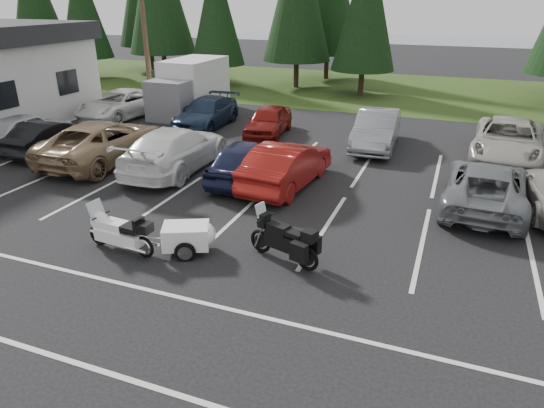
{
  "coord_description": "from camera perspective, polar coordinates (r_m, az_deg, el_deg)",
  "views": [
    {
      "loc": [
        6.29,
        -11.21,
        6.18
      ],
      "look_at": [
        2.15,
        -0.5,
        1.22
      ],
      "focal_mm": 32.0,
      "sensor_mm": 36.0,
      "label": 1
    }
  ],
  "objects": [
    {
      "name": "utility_pole",
      "position": [
        28.39,
        -14.82,
        19.65
      ],
      "size": [
        1.6,
        0.26,
        9.0
      ],
      "color": "#473321",
      "rests_on": "ground"
    },
    {
      "name": "grass_strip",
      "position": [
        36.29,
        11.11,
        13.13
      ],
      "size": [
        80.0,
        16.0,
        0.01
      ],
      "primitive_type": "cube",
      "color": "#253B12",
      "rests_on": "ground"
    },
    {
      "name": "car_near_3",
      "position": [
        18.84,
        -11.27,
        6.36
      ],
      "size": [
        2.53,
        5.72,
        1.63
      ],
      "primitive_type": "imported",
      "rotation": [
        0.0,
        0.0,
        3.19
      ],
      "color": "white",
      "rests_on": "ground"
    },
    {
      "name": "conifer_1",
      "position": [
        43.02,
        -21.47,
        20.82
      ],
      "size": [
        3.96,
        3.96,
        9.22
      ],
      "color": "#332316",
      "rests_on": "ground"
    },
    {
      "name": "car_far_0",
      "position": [
        28.06,
        -17.37,
        11.13
      ],
      "size": [
        2.97,
        5.53,
        1.48
      ],
      "primitive_type": "imported",
      "rotation": [
        0.0,
        0.0,
        -0.1
      ],
      "color": "white",
      "rests_on": "ground"
    },
    {
      "name": "car_near_1",
      "position": [
        22.65,
        -24.61,
        7.18
      ],
      "size": [
        1.5,
        4.15,
        1.36
      ],
      "primitive_type": "imported",
      "rotation": [
        0.0,
        0.0,
        3.16
      ],
      "color": "black",
      "rests_on": "ground"
    },
    {
      "name": "box_truck",
      "position": [
        28.08,
        -10.1,
        13.31
      ],
      "size": [
        2.4,
        5.6,
        2.9
      ],
      "primitive_type": null,
      "color": "silver",
      "rests_on": "ground"
    },
    {
      "name": "ground",
      "position": [
        14.26,
        -7.38,
        -2.54
      ],
      "size": [
        120.0,
        120.0,
        0.0
      ],
      "primitive_type": "plane",
      "color": "black",
      "rests_on": "ground"
    },
    {
      "name": "car_far_4",
      "position": [
        21.97,
        26.01,
        6.77
      ],
      "size": [
        3.07,
        5.86,
        1.57
      ],
      "primitive_type": "imported",
      "rotation": [
        0.0,
        0.0,
        -0.08
      ],
      "color": "#AAA79C",
      "rests_on": "ground"
    },
    {
      "name": "adventure_motorcycle",
      "position": [
        12.0,
        1.33,
        -3.77
      ],
      "size": [
        2.46,
        1.47,
        1.41
      ],
      "primitive_type": null,
      "rotation": [
        0.0,
        0.0,
        -0.31
      ],
      "color": "black",
      "rests_on": "ground"
    },
    {
      "name": "conifer_3",
      "position": [
        36.69,
        -6.61,
        21.79
      ],
      "size": [
        3.87,
        3.87,
        9.02
      ],
      "color": "#332316",
      "rests_on": "ground"
    },
    {
      "name": "car_near_5",
      "position": [
        16.83,
        1.73,
        4.62
      ],
      "size": [
        2.04,
        4.85,
        1.56
      ],
      "primitive_type": "imported",
      "rotation": [
        0.0,
        0.0,
        3.06
      ],
      "color": "maroon",
      "rests_on": "ground"
    },
    {
      "name": "car_near_4",
      "position": [
        17.44,
        -2.99,
        5.18
      ],
      "size": [
        1.97,
        4.48,
        1.5
      ],
      "primitive_type": "imported",
      "rotation": [
        0.0,
        0.0,
        3.19
      ],
      "color": "#171C39",
      "rests_on": "ground"
    },
    {
      "name": "car_far_3",
      "position": [
        21.83,
        12.2,
        8.55
      ],
      "size": [
        1.91,
        4.92,
        1.6
      ],
      "primitive_type": "imported",
      "rotation": [
        0.0,
        0.0,
        0.05
      ],
      "color": "gray",
      "rests_on": "ground"
    },
    {
      "name": "car_far_2",
      "position": [
        23.39,
        -0.41,
        9.78
      ],
      "size": [
        2.04,
        4.2,
        1.38
      ],
      "primitive_type": "imported",
      "rotation": [
        0.0,
        0.0,
        0.1
      ],
      "color": "maroon",
      "rests_on": "ground"
    },
    {
      "name": "touring_motorcycle",
      "position": [
        13.1,
        -17.54,
        -2.78
      ],
      "size": [
        2.41,
        0.93,
        1.3
      ],
      "primitive_type": null,
      "rotation": [
        0.0,
        0.0,
        -0.09
      ],
      "color": "white",
      "rests_on": "ground"
    },
    {
      "name": "car_near_0",
      "position": [
        24.16,
        -26.95,
        7.83
      ],
      "size": [
        1.82,
        4.4,
        1.49
      ],
      "primitive_type": "imported",
      "rotation": [
        0.0,
        0.0,
        3.13
      ],
      "color": "silver",
      "rests_on": "ground"
    },
    {
      "name": "cargo_trailer",
      "position": [
        12.74,
        -10.04,
        -4.04
      ],
      "size": [
        1.95,
        1.58,
        0.79
      ],
      "primitive_type": null,
      "rotation": [
        0.0,
        0.0,
        0.43
      ],
      "color": "white",
      "rests_on": "ground"
    },
    {
      "name": "stall_markings",
      "position": [
        15.88,
        -4.01,
        0.4
      ],
      "size": [
        32.0,
        16.0,
        0.01
      ],
      "primitive_type": "cube",
      "color": "silver",
      "rests_on": "ground"
    },
    {
      "name": "conifer_5",
      "position": [
        33.41,
        11.07,
        22.02
      ],
      "size": [
        4.14,
        4.14,
        9.63
      ],
      "color": "#332316",
      "rests_on": "ground"
    },
    {
      "name": "car_near_6",
      "position": [
        16.51,
        23.9,
        1.95
      ],
      "size": [
        2.65,
        5.27,
        1.43
      ],
      "primitive_type": "imported",
      "rotation": [
        0.0,
        0.0,
        3.09
      ],
      "color": "slate",
      "rests_on": "ground"
    },
    {
      "name": "lake_water",
      "position": [
        66.53,
        19.91,
        16.71
      ],
      "size": [
        70.0,
        50.0,
        0.02
      ],
      "primitive_type": "cube",
      "color": "slate",
      "rests_on": "ground"
    },
    {
      "name": "car_near_2",
      "position": [
        20.63,
        -19.16,
        7.02
      ],
      "size": [
        2.86,
        6.0,
        1.65
      ],
      "primitive_type": "imported",
      "rotation": [
        0.0,
        0.0,
        3.16
      ],
      "color": "#896F4F",
      "rests_on": "ground"
    },
    {
      "name": "car_far_1",
      "position": [
        25.15,
        -7.73,
        10.59
      ],
      "size": [
        2.2,
        5.0,
        1.43
      ],
      "primitive_type": "imported",
      "rotation": [
        0.0,
        0.0,
        0.04
      ],
      "color": "#18253D",
      "rests_on": "ground"
    }
  ]
}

